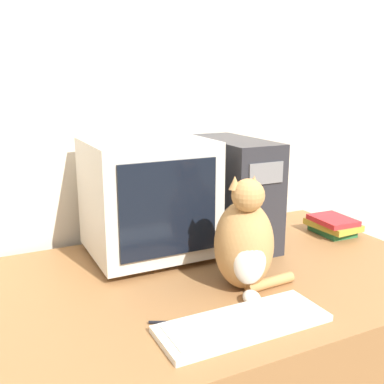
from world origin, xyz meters
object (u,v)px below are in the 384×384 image
cat (245,243)px  keyboard (243,323)px  crt_monitor (148,197)px  pen (177,322)px  computer_tower (233,192)px  book_stack (333,225)px

cat → keyboard: bearing=-103.7°
crt_monitor → keyboard: (0.04, -0.58, -0.22)m
cat → crt_monitor: bearing=133.4°
crt_monitor → pen: (-0.11, -0.49, -0.22)m
cat → pen: (-0.28, -0.11, -0.15)m
computer_tower → cat: computer_tower is taller
computer_tower → book_stack: bearing=-14.0°
keyboard → cat: size_ratio=1.28×
crt_monitor → keyboard: crt_monitor is taller
cat → pen: cat is taller
computer_tower → cat: (-0.18, -0.38, -0.06)m
keyboard → cat: bearing=57.0°
computer_tower → keyboard: computer_tower is taller
computer_tower → pen: 0.70m
keyboard → book_stack: 0.88m
cat → pen: 0.33m
computer_tower → book_stack: computer_tower is taller
crt_monitor → book_stack: size_ratio=2.02×
crt_monitor → pen: crt_monitor is taller
book_stack → pen: size_ratio=1.50×
cat → book_stack: 0.68m
keyboard → pen: size_ratio=3.27×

